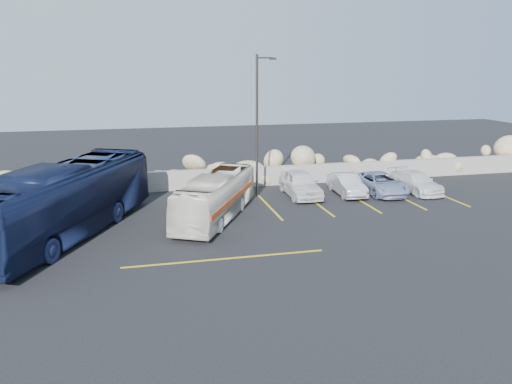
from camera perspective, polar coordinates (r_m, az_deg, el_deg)
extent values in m
plane|color=black|center=(19.77, -0.50, -7.60)|extent=(90.00, 90.00, 0.00)
cube|color=gray|center=(30.92, -5.49, 1.51)|extent=(60.00, 0.40, 1.20)
cube|color=gold|center=(26.00, -9.37, -2.40)|extent=(0.12, 5.00, 0.01)
cube|color=gold|center=(26.81, 1.57, -1.71)|extent=(0.12, 5.00, 0.01)
cube|color=gold|center=(27.60, 6.99, -1.35)|extent=(0.12, 5.00, 0.01)
cube|color=gold|center=(28.59, 11.88, -1.00)|extent=(0.12, 5.00, 0.01)
cube|color=gold|center=(29.78, 16.42, -0.68)|extent=(0.12, 5.00, 0.01)
cube|color=gold|center=(31.14, 20.58, -0.38)|extent=(0.12, 5.00, 0.01)
cube|color=gold|center=(19.77, -3.48, -7.61)|extent=(8.00, 0.12, 0.01)
cylinder|color=#292625|center=(28.38, 0.11, 7.41)|extent=(0.14, 0.14, 8.00)
cylinder|color=#292625|center=(28.30, 1.03, 15.09)|extent=(0.90, 0.08, 0.08)
cube|color=#292625|center=(28.42, 1.94, 14.98)|extent=(0.35, 0.18, 0.12)
imported|color=silver|center=(24.62, -4.56, -0.53)|extent=(5.30, 7.94, 2.22)
imported|color=#101836|center=(23.44, -21.01, -0.92)|extent=(7.45, 11.64, 3.23)
imported|color=silver|center=(29.02, 5.09, 0.97)|extent=(1.85, 4.40, 1.49)
imported|color=#B1B0B5|center=(29.74, 10.33, 0.85)|extent=(1.46, 3.76, 1.22)
imported|color=silver|center=(31.40, 17.81, 1.07)|extent=(1.94, 4.22, 1.20)
imported|color=#7B8AAF|center=(30.46, 14.01, 0.97)|extent=(2.06, 4.40, 1.22)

